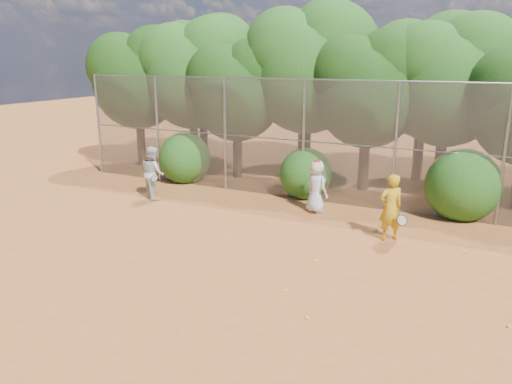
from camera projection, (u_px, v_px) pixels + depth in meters
The scene contains 22 objects.
ground at pixel (246, 269), 11.44m from camera, with size 80.00×80.00×0.00m, color #AB5C26.
fence_back at pixel (329, 141), 16.11m from camera, with size 20.05×0.09×4.03m.
tree_0 at pixel (139, 75), 21.42m from camera, with size 4.38×3.81×6.00m.
tree_1 at pixel (194, 70), 20.71m from camera, with size 4.64×4.03×6.35m.
tree_2 at pixel (238, 86), 19.17m from camera, with size 3.99×3.47×5.47m.
tree_3 at pixel (310, 65), 18.73m from camera, with size 4.89×4.26×6.70m.
tree_4 at pixel (370, 85), 17.30m from camera, with size 4.19×3.64×5.73m.
tree_5 at pixel (450, 77), 16.83m from camera, with size 4.51×3.92×6.17m.
tree_9 at pixel (203, 64), 23.07m from camera, with size 4.83×4.20×6.62m.
tree_10 at pixel (306, 58), 21.00m from camera, with size 5.15×4.48×7.06m.
tree_11 at pixel (427, 71), 18.61m from camera, with size 4.64×4.03×6.35m.
bush_0 at pixel (185, 156), 19.20m from camera, with size 2.00×2.00×2.00m, color #1D4E13.
bush_1 at pixel (306, 171), 17.06m from camera, with size 1.80×1.80×1.80m, color #1D4E13.
bush_2 at pixel (463, 182), 14.84m from camera, with size 2.20×2.20×2.20m, color #1D4E13.
player_yellow at pixel (391, 207), 13.04m from camera, with size 0.90×0.75×1.79m.
player_teen at pixel (316, 186), 15.40m from camera, with size 0.95×0.82×1.66m.
player_white at pixel (153, 173), 16.91m from camera, with size 1.10×1.04×1.79m.
ball_0 at pixel (315, 260), 11.83m from camera, with size 0.07×0.07×0.07m, color #C5E92A.
ball_1 at pixel (307, 317), 9.26m from camera, with size 0.07×0.07×0.07m, color #C5E92A.
ball_2 at pixel (509, 326), 8.96m from camera, with size 0.07×0.07×0.07m, color #C5E92A.
ball_3 at pixel (286, 291), 10.31m from camera, with size 0.07×0.07×0.07m, color #C5E92A.
ball_4 at pixel (465, 252), 12.33m from camera, with size 0.07×0.07×0.07m, color #C5E92A.
Camera 1 is at (4.96, -9.33, 4.73)m, focal length 35.00 mm.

